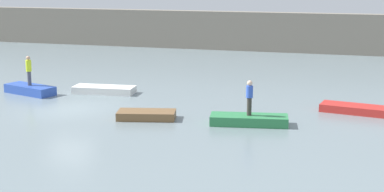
% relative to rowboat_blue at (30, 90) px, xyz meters
% --- Properties ---
extents(ground_plane, '(120.00, 120.00, 0.00)m').
position_rel_rowboat_blue_xyz_m(ground_plane, '(4.09, -2.93, -0.26)').
color(ground_plane, slate).
extents(embankment_wall, '(80.00, 1.20, 3.51)m').
position_rel_rowboat_blue_xyz_m(embankment_wall, '(4.09, 22.37, 1.50)').
color(embankment_wall, gray).
rests_on(embankment_wall, ground_plane).
extents(rowboat_blue, '(3.44, 2.10, 0.51)m').
position_rel_rowboat_blue_xyz_m(rowboat_blue, '(0.00, 0.00, 0.00)').
color(rowboat_blue, '#2B4CAD').
rests_on(rowboat_blue, ground_plane).
extents(rowboat_white, '(3.73, 1.61, 0.41)m').
position_rel_rowboat_blue_xyz_m(rowboat_white, '(4.10, 1.41, -0.05)').
color(rowboat_white, white).
rests_on(rowboat_white, ground_plane).
extents(rowboat_brown, '(3.02, 1.87, 0.40)m').
position_rel_rowboat_blue_xyz_m(rowboat_brown, '(8.66, -3.57, -0.06)').
color(rowboat_brown, brown).
rests_on(rowboat_brown, ground_plane).
extents(rowboat_green, '(3.77, 1.79, 0.45)m').
position_rel_rowboat_blue_xyz_m(rowboat_green, '(13.66, -3.22, -0.03)').
color(rowboat_green, '#2D7F47').
rests_on(rowboat_green, ground_plane).
extents(rowboat_red, '(3.80, 1.83, 0.40)m').
position_rel_rowboat_blue_xyz_m(rowboat_red, '(18.54, 0.54, -0.06)').
color(rowboat_red, red).
rests_on(rowboat_red, ground_plane).
extents(person_hiviz_shirt, '(0.32, 0.32, 1.73)m').
position_rel_rowboat_blue_xyz_m(person_hiviz_shirt, '(0.00, 0.00, 1.22)').
color(person_hiviz_shirt, '#4C4C56').
rests_on(person_hiviz_shirt, rowboat_blue).
extents(person_blue_shirt, '(0.32, 0.32, 1.66)m').
position_rel_rowboat_blue_xyz_m(person_blue_shirt, '(13.66, -3.22, 1.13)').
color(person_blue_shirt, '#38332D').
rests_on(person_blue_shirt, rowboat_green).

